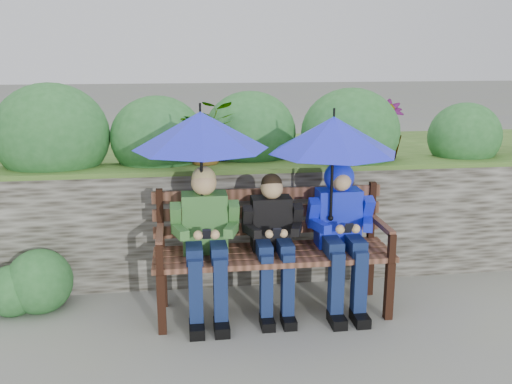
{
  "coord_description": "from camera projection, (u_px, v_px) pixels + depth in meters",
  "views": [
    {
      "loc": [
        -0.56,
        -4.01,
        2.0
      ],
      "look_at": [
        0.0,
        0.1,
        0.95
      ],
      "focal_mm": 40.0,
      "sensor_mm": 36.0,
      "label": 1
    }
  ],
  "objects": [
    {
      "name": "umbrella_right",
      "position": [
        333.0,
        135.0,
        4.14
      ],
      "size": [
        0.96,
        0.96,
        0.85
      ],
      "color": "#1C26DC",
      "rests_on": "ground"
    },
    {
      "name": "park_bench",
      "position": [
        272.0,
        242.0,
        4.39
      ],
      "size": [
        1.81,
        0.53,
        0.96
      ],
      "color": "black",
      "rests_on": "ground"
    },
    {
      "name": "garden_backdrop",
      "position": [
        224.0,
        189.0,
        5.79
      ],
      "size": [
        8.0,
        2.86,
        1.79
      ],
      "color": "#2E2B22",
      "rests_on": "ground"
    },
    {
      "name": "umbrella_left",
      "position": [
        201.0,
        131.0,
        4.06
      ],
      "size": [
        0.98,
        0.98,
        0.91
      ],
      "color": "#1C26DC",
      "rests_on": "ground"
    },
    {
      "name": "ground",
      "position": [
        258.0,
        314.0,
        4.42
      ],
      "size": [
        60.0,
        60.0,
        0.0
      ],
      "primitive_type": "plane",
      "color": "gray",
      "rests_on": "ground"
    },
    {
      "name": "boy_middle",
      "position": [
        273.0,
        236.0,
        4.3
      ],
      "size": [
        0.45,
        0.52,
        1.09
      ],
      "color": "black",
      "rests_on": "ground"
    },
    {
      "name": "boy_left",
      "position": [
        206.0,
        236.0,
        4.22
      ],
      "size": [
        0.51,
        0.58,
        1.16
      ],
      "color": "#215A23",
      "rests_on": "ground"
    },
    {
      "name": "boy_right",
      "position": [
        341.0,
        224.0,
        4.36
      ],
      "size": [
        0.5,
        0.61,
        1.16
      ],
      "color": "#1F2AD9",
      "rests_on": "ground"
    }
  ]
}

